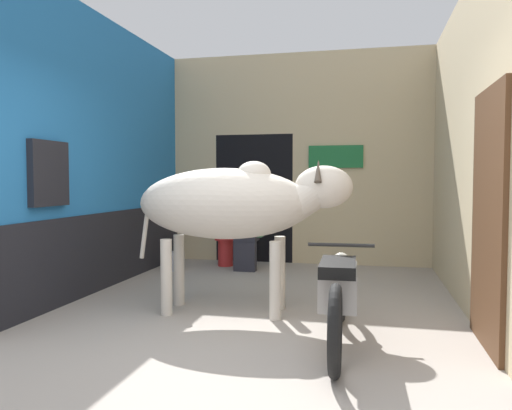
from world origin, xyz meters
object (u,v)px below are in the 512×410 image
Objects in this scene: motorcycle_near at (339,292)px; shopkeeper_seated at (247,224)px; bucket at (175,261)px; cow at (235,204)px; plastic_stool at (225,251)px.

shopkeeper_seated reaches higher than motorcycle_near.
shopkeeper_seated is at bearing 15.60° from bucket.
cow is 1.44m from motorcycle_near.
plastic_stool is 1.64× the size of bucket.
shopkeeper_seated is 0.62m from plastic_stool.
motorcycle_near is 3.76m from plastic_stool.
motorcycle_near reaches higher than plastic_stool.
cow reaches higher than motorcycle_near.
cow is at bearing -79.14° from shopkeeper_seated.
shopkeeper_seated is (-1.48, 3.02, 0.23)m from motorcycle_near.
motorcycle_near reaches higher than bucket.
cow is 1.70× the size of shopkeeper_seated.
shopkeeper_seated is at bearing -30.65° from plastic_stool.
shopkeeper_seated reaches higher than plastic_stool.
plastic_stool is at bearing 149.35° from shopkeeper_seated.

